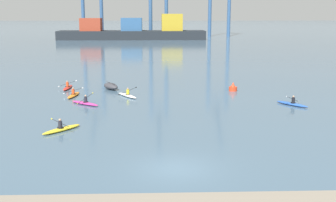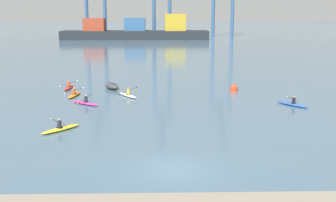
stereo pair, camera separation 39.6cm
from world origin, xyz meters
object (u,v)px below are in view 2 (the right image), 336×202
(kayak_red, at_px, (69,87))
(kayak_orange, at_px, (74,95))
(container_barge, at_px, (136,31))
(kayak_yellow, at_px, (61,128))
(capsized_dinghy, at_px, (112,86))
(kayak_blue, at_px, (293,104))
(kayak_white, at_px, (128,95))
(kayak_magenta, at_px, (85,103))
(channel_buoy, at_px, (234,88))

(kayak_red, xyz_separation_m, kayak_orange, (1.47, -4.45, -0.00))
(container_barge, relative_size, kayak_yellow, 15.35)
(container_barge, xyz_separation_m, capsized_dinghy, (1.46, -87.86, -2.15))
(container_barge, relative_size, kayak_blue, 14.93)
(capsized_dinghy, height_order, kayak_red, kayak_red)
(kayak_yellow, bearing_deg, kayak_white, 72.07)
(kayak_blue, height_order, kayak_red, kayak_blue)
(container_barge, distance_m, kayak_magenta, 95.87)
(container_barge, xyz_separation_m, kayak_red, (-3.48, -87.35, -2.33))
(kayak_blue, bearing_deg, kayak_magenta, 176.97)
(container_barge, bearing_deg, kayak_blue, -78.77)
(kayak_orange, bearing_deg, kayak_red, 108.28)
(channel_buoy, height_order, kayak_red, kayak_red)
(kayak_white, height_order, kayak_red, kayak_red)
(kayak_white, bearing_deg, kayak_orange, 176.09)
(kayak_blue, xyz_separation_m, kayak_red, (-22.71, 9.52, 0.00))
(kayak_white, bearing_deg, kayak_magenta, -135.87)
(kayak_yellow, bearing_deg, container_barge, 89.72)
(capsized_dinghy, relative_size, kayak_blue, 0.90)
(kayak_blue, height_order, kayak_magenta, kayak_blue)
(kayak_yellow, xyz_separation_m, kayak_blue, (19.75, 7.99, 0.00))
(kayak_red, bearing_deg, kayak_blue, -22.74)
(kayak_red, xyz_separation_m, kayak_magenta, (3.29, -8.49, 0.00))
(kayak_magenta, xyz_separation_m, kayak_orange, (-1.82, 4.04, -0.00))
(container_barge, xyz_separation_m, kayak_blue, (19.23, -96.87, -2.33))
(kayak_blue, distance_m, kayak_orange, 21.83)
(kayak_yellow, distance_m, kayak_orange, 13.14)
(channel_buoy, bearing_deg, container_barge, 99.57)
(kayak_yellow, height_order, kayak_orange, kayak_orange)
(kayak_blue, relative_size, kayak_red, 0.90)
(kayak_white, relative_size, kayak_red, 0.93)
(capsized_dinghy, bearing_deg, kayak_red, 174.12)
(kayak_yellow, bearing_deg, kayak_orange, 96.52)
(channel_buoy, distance_m, kayak_orange, 17.25)
(container_barge, distance_m, kayak_red, 87.45)
(capsized_dinghy, height_order, kayak_yellow, kayak_yellow)
(kayak_white, distance_m, kayak_red, 8.56)
(container_barge, height_order, kayak_red, container_barge)
(channel_buoy, bearing_deg, kayak_blue, -61.19)
(container_barge, bearing_deg, kayak_orange, -91.25)
(kayak_orange, bearing_deg, container_barge, 88.75)
(capsized_dinghy, bearing_deg, kayak_blue, -26.88)
(channel_buoy, height_order, kayak_orange, channel_buoy)
(channel_buoy, bearing_deg, kayak_yellow, -135.01)
(channel_buoy, relative_size, kayak_blue, 0.32)
(channel_buoy, bearing_deg, kayak_red, 174.04)
(container_barge, xyz_separation_m, channel_buoy, (15.06, -89.29, -2.14))
(kayak_red, bearing_deg, capsized_dinghy, -5.88)
(kayak_yellow, relative_size, kayak_red, 0.87)
(kayak_orange, bearing_deg, kayak_yellow, -83.48)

